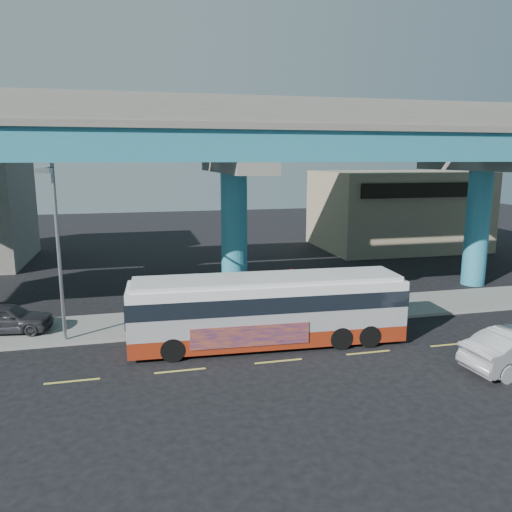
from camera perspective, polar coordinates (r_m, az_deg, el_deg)
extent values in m
plane|color=black|center=(21.15, 2.35, -11.63)|extent=(120.00, 120.00, 0.00)
cube|color=gray|center=(26.13, -0.96, -6.94)|extent=(70.00, 4.00, 0.15)
cube|color=#D8C64C|center=(20.35, -20.26, -13.27)|extent=(2.00, 0.12, 0.01)
cube|color=#D8C64C|center=(20.22, -8.66, -12.83)|extent=(2.00, 0.12, 0.01)
cube|color=#D8C64C|center=(20.88, 2.58, -11.92)|extent=(2.00, 0.12, 0.01)
cube|color=#D8C64C|center=(22.25, 12.71, -10.70)|extent=(2.00, 0.12, 0.01)
cube|color=#D8C64C|center=(24.21, 21.36, -9.40)|extent=(2.00, 0.12, 0.01)
cylinder|color=teal|center=(28.62, -2.50, 2.11)|extent=(1.50, 1.50, 7.40)
cube|color=gray|center=(28.27, -2.57, 10.15)|extent=(2.00, 12.00, 0.60)
cube|color=gray|center=(31.71, -3.82, 11.86)|extent=(1.80, 5.00, 1.20)
cylinder|color=teal|center=(35.31, 23.94, 2.88)|extent=(1.50, 1.50, 7.40)
cube|color=gray|center=(35.03, 24.45, 9.36)|extent=(2.00, 12.00, 0.60)
cube|color=gray|center=(37.86, 21.29, 11.02)|extent=(1.80, 5.00, 1.20)
cube|color=teal|center=(24.85, -1.02, 12.33)|extent=(52.00, 5.00, 1.40)
cube|color=gray|center=(24.88, -1.03, 14.29)|extent=(52.00, 5.40, 0.30)
cube|color=gray|center=(22.49, 0.40, 16.03)|extent=(52.00, 0.25, 0.80)
cube|color=gray|center=(27.35, -2.21, 15.15)|extent=(52.00, 0.25, 0.80)
cube|color=teal|center=(31.76, -3.85, 14.21)|extent=(52.00, 5.00, 1.40)
cube|color=gray|center=(31.82, -3.87, 15.74)|extent=(52.00, 5.40, 0.30)
cube|color=gray|center=(29.42, -3.02, 17.20)|extent=(52.00, 0.25, 0.80)
cube|color=gray|center=(34.32, -4.61, 16.31)|extent=(52.00, 0.25, 0.80)
cube|color=tan|center=(48.08, 15.74, 5.12)|extent=(14.00, 10.00, 7.00)
cube|color=black|center=(43.55, 19.15, 7.12)|extent=(12.00, 0.25, 1.20)
cube|color=maroon|center=(22.46, 1.34, -8.73)|extent=(12.13, 3.13, 0.70)
cube|color=#B9B8BD|center=(22.11, 1.35, -6.04)|extent=(12.13, 3.13, 1.50)
cube|color=black|center=(21.96, 1.36, -4.79)|extent=(12.20, 3.18, 0.70)
cube|color=silver|center=(21.82, 1.36, -3.40)|extent=(12.13, 3.13, 0.40)
cube|color=silver|center=(21.75, 1.37, -2.63)|extent=(11.72, 2.86, 0.20)
cube|color=black|center=(23.96, 15.65, -4.23)|extent=(0.17, 2.31, 1.20)
cube|color=black|center=(21.61, -14.57, -5.84)|extent=(0.17, 2.31, 1.20)
cube|color=navy|center=(20.95, -0.62, -9.14)|extent=(5.01, 0.29, 0.90)
cylinder|color=black|center=(20.95, -9.51, -10.52)|extent=(1.02, 0.35, 1.00)
cylinder|color=black|center=(23.11, -9.65, -8.43)|extent=(1.02, 0.35, 1.00)
cylinder|color=black|center=(22.24, 9.67, -9.23)|extent=(1.02, 0.35, 1.00)
cylinder|color=black|center=(24.28, 7.77, -7.41)|extent=(1.02, 0.35, 1.00)
cylinder|color=black|center=(22.71, 12.79, -8.92)|extent=(1.02, 0.35, 1.00)
cylinder|color=black|center=(24.71, 10.66, -7.17)|extent=(1.02, 0.35, 1.00)
imported|color=#313236|center=(26.19, -26.62, -6.36)|extent=(2.74, 4.50, 1.38)
cylinder|color=gray|center=(23.37, -21.60, 0.19)|extent=(0.16, 0.16, 7.82)
cylinder|color=gray|center=(21.96, -22.67, 9.20)|extent=(0.12, 2.11, 0.12)
cube|color=gray|center=(20.92, -23.11, 8.97)|extent=(0.50, 0.70, 0.18)
cylinder|color=gray|center=(25.04, 4.02, -4.80)|extent=(0.06, 0.06, 2.33)
cylinder|color=#B20A0A|center=(24.73, 4.07, -2.34)|extent=(0.76, 0.32, 0.81)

